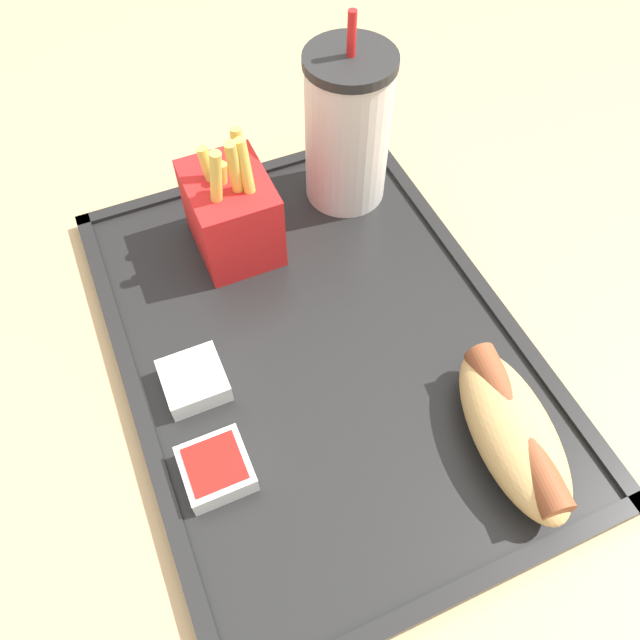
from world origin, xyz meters
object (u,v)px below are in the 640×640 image
object	(u,v)px
fries_carton	(232,212)
sauce_cup_mayo	(194,380)
hot_dog_far	(513,431)
sauce_cup_ketchup	(216,468)
soda_cup	(347,130)

from	to	relation	value
fries_carton	sauce_cup_mayo	bearing A→B (deg)	-31.52
hot_dog_far	sauce_cup_ketchup	size ratio (longest dim) A/B	3.07
sauce_cup_ketchup	soda_cup	bearing A→B (deg)	137.85
hot_dog_far	sauce_cup_mayo	bearing A→B (deg)	-125.24
hot_dog_far	fries_carton	bearing A→B (deg)	-156.18
soda_cup	sauce_cup_mayo	world-z (taller)	soda_cup
soda_cup	fries_carton	size ratio (longest dim) A/B	1.43
fries_carton	hot_dog_far	bearing A→B (deg)	23.82
hot_dog_far	sauce_cup_ketchup	distance (m)	0.20
hot_dog_far	fries_carton	size ratio (longest dim) A/B	1.14
sauce_cup_mayo	fries_carton	bearing A→B (deg)	148.48
hot_dog_far	sauce_cup_ketchup	bearing A→B (deg)	-107.37
soda_cup	fries_carton	world-z (taller)	soda_cup
hot_dog_far	soda_cup	bearing A→B (deg)	179.34
soda_cup	fries_carton	xyz separation A→B (m)	(0.02, -0.11, -0.03)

